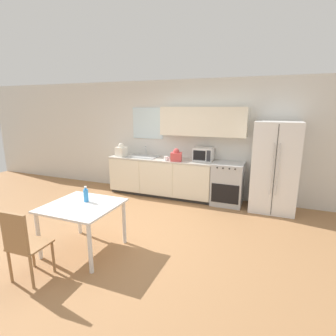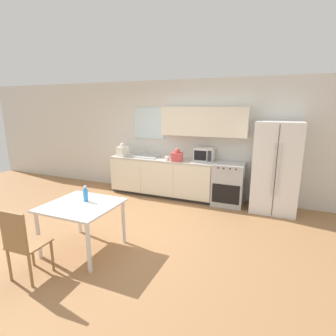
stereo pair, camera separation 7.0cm
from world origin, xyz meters
name	(u,v)px [view 1 (the left image)]	position (x,y,z in m)	size (l,w,h in m)	color
ground_plane	(128,233)	(0.00, 0.00, 0.00)	(12.00, 12.00, 0.00)	#9E7047
wall_back	(180,136)	(0.11, 2.33, 1.42)	(12.00, 0.38, 2.70)	silver
kitchen_counter	(161,177)	(-0.26, 2.02, 0.46)	(2.52, 0.64, 0.91)	#333333
oven_range	(228,184)	(1.32, 2.02, 0.46)	(0.65, 0.64, 0.92)	#B7BABC
refrigerator	(275,167)	(2.24, 1.99, 0.91)	(0.87, 0.72, 1.82)	white
kitchen_sink	(143,156)	(-0.73, 2.02, 0.92)	(0.73, 0.42, 0.24)	#B7BABC
microwave	(204,154)	(0.74, 2.12, 1.05)	(0.43, 0.36, 0.30)	silver
coffee_mug	(166,158)	(-0.04, 1.83, 0.95)	(0.13, 0.09, 0.10)	white
grocery_bag_0	(176,156)	(0.18, 1.86, 1.03)	(0.28, 0.25, 0.29)	#D14C4C
grocery_bag_1	(121,151)	(-1.26, 1.89, 1.04)	(0.29, 0.26, 0.33)	silver
dining_table	(82,211)	(-0.32, -0.72, 0.62)	(0.99, 0.95, 0.72)	white
dining_chair_near	(22,242)	(-0.50, -1.57, 0.54)	(0.42, 0.42, 0.93)	#997047
drink_bottle	(86,195)	(-0.34, -0.60, 0.82)	(0.07, 0.07, 0.24)	#338CD8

